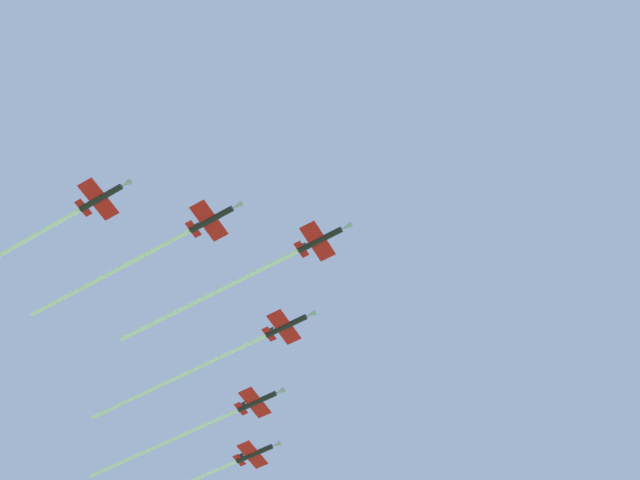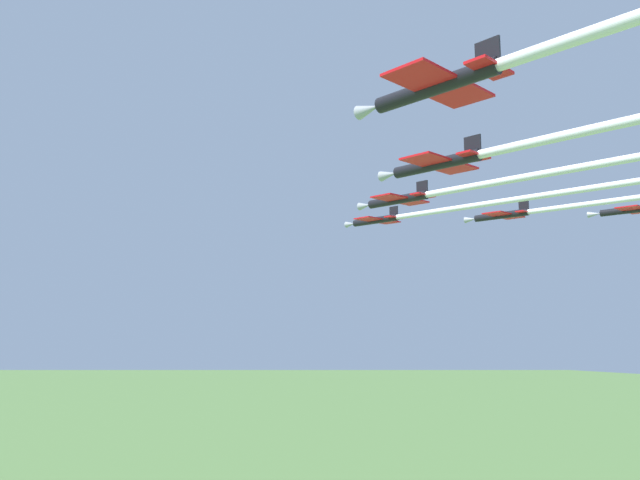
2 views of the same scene
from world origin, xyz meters
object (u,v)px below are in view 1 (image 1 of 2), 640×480
Objects in this scene: jet_center_rear at (214,471)px; jet_starboard_inner at (155,249)px; jet_port_outer at (204,425)px; jet_starboard_outer at (48,228)px; jet_lead at (256,272)px; jet_port_inner at (222,356)px.

jet_starboard_inner is at bearing 22.92° from jet_center_rear.
jet_starboard_inner is 47.85m from jet_port_outer.
jet_starboard_outer is at bearing -48.09° from jet_starboard_inner.
jet_center_rear is (-73.95, 9.05, -1.38)m from jet_starboard_outer.
jet_starboard_outer is (21.31, -37.92, 1.23)m from jet_lead.
jet_starboard_inner is at bearing 5.56° from jet_port_inner.
jet_lead is at bearing 133.91° from jet_starboard_inner.
jet_center_rear reaches higher than jet_port_outer.
jet_starboard_outer reaches higher than jet_center_rear.
jet_lead reaches higher than jet_port_inner.
jet_center_rear is (-33.97, -14.59, 0.42)m from jet_port_inner.
jet_lead is 0.95× the size of jet_port_inner.
jet_starboard_inner is 22.17m from jet_starboard_outer.
jet_port_outer is at bearing -134.91° from jet_port_inner.
jet_starboard_inner is at bearing 131.91° from jet_starboard_outer.
jet_lead is at bearing 48.19° from jet_port_outer.
jet_center_rear is (-16.10, -3.63, 1.08)m from jet_port_outer.
jet_center_rear is at bearing -173.42° from jet_starboard_outer.
jet_center_rear reaches higher than jet_port_inner.
jet_starboard_inner reaches higher than jet_lead.
jet_port_inner reaches higher than jet_port_outer.
jet_port_outer is (-47.33, -6.82, -1.80)m from jet_starboard_inner.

